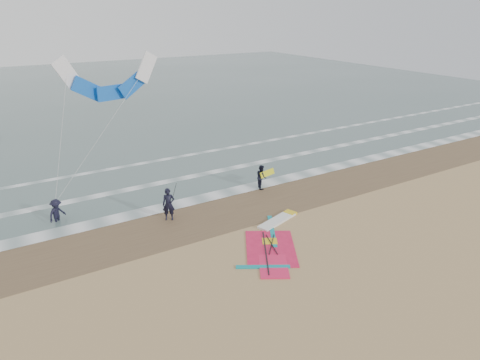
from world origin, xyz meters
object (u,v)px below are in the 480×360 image
person_wading (56,208)px  person_standing (169,204)px  surf_kite (109,82)px  person_walking (261,177)px  windsurf_rig (274,240)px

person_wading → person_standing: bearing=-64.9°
person_wading → surf_kite: size_ratio=0.22×
person_walking → person_wading: (-12.45, 1.86, 0.04)m
windsurf_rig → surf_kite: surf_kite is taller
person_wading → surf_kite: bearing=-6.8°
person_standing → person_wading: size_ratio=1.11×
person_standing → surf_kite: bearing=126.8°
person_standing → surf_kite: surf_kite is taller
windsurf_rig → person_wading: size_ratio=3.46×
person_standing → windsurf_rig: bearing=-28.6°
person_standing → person_walking: bearing=34.1°
windsurf_rig → person_standing: 6.28m
person_standing → person_wading: (-5.46, 2.99, -0.09)m
person_wading → surf_kite: (4.33, 2.44, 6.24)m
windsurf_rig → person_wading: 12.17m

